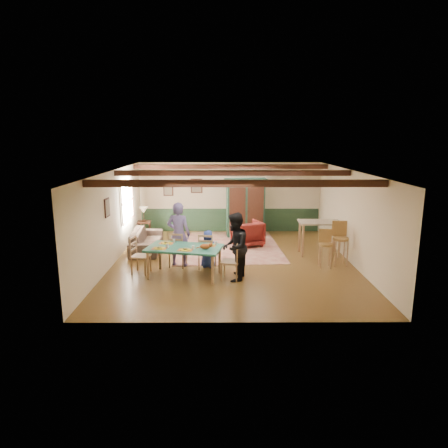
{
  "coord_description": "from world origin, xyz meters",
  "views": [
    {
      "loc": [
        -0.3,
        -11.41,
        3.65
      ],
      "look_at": [
        -0.26,
        0.02,
        1.15
      ],
      "focal_mm": 32.0,
      "sensor_mm": 36.0,
      "label": 1
    }
  ],
  "objects_px": {
    "dining_table": "(185,262)",
    "cat": "(205,246)",
    "armoire": "(245,208)",
    "armchair": "(247,233)",
    "dining_chair_far_left": "(178,249)",
    "person_woman": "(235,247)",
    "person_man": "(179,234)",
    "person_child": "(208,249)",
    "table_lamp": "(144,214)",
    "sofa": "(146,240)",
    "bar_stool_right": "(340,244)",
    "dining_chair_far_right": "(207,251)",
    "dining_chair_end_right": "(230,261)",
    "bar_stool_left": "(326,249)",
    "end_table": "(144,229)",
    "dining_chair_end_left": "(141,255)",
    "counter_table": "(319,238)"
  },
  "relations": [
    {
      "from": "dining_table",
      "to": "sofa",
      "type": "bearing_deg",
      "value": 120.29
    },
    {
      "from": "person_woman",
      "to": "bar_stool_right",
      "type": "bearing_deg",
      "value": 122.8
    },
    {
      "from": "dining_table",
      "to": "person_man",
      "type": "relative_size",
      "value": 1.04
    },
    {
      "from": "cat",
      "to": "counter_table",
      "type": "height_order",
      "value": "counter_table"
    },
    {
      "from": "dining_chair_end_right",
      "to": "cat",
      "type": "xyz_separation_m",
      "value": [
        -0.65,
        0.02,
        0.39
      ]
    },
    {
      "from": "dining_chair_end_right",
      "to": "table_lamp",
      "type": "xyz_separation_m",
      "value": [
        -3.1,
        4.5,
        0.36
      ]
    },
    {
      "from": "person_woman",
      "to": "armchair",
      "type": "bearing_deg",
      "value": -177.54
    },
    {
      "from": "armchair",
      "to": "bar_stool_left",
      "type": "bearing_deg",
      "value": 109.23
    },
    {
      "from": "person_woman",
      "to": "dining_chair_end_left",
      "type": "bearing_deg",
      "value": -90.0
    },
    {
      "from": "dining_chair_far_left",
      "to": "table_lamp",
      "type": "relative_size",
      "value": 1.86
    },
    {
      "from": "dining_chair_far_left",
      "to": "armchair",
      "type": "relative_size",
      "value": 1.09
    },
    {
      "from": "dining_chair_far_right",
      "to": "sofa",
      "type": "relative_size",
      "value": 0.45
    },
    {
      "from": "dining_chair_end_right",
      "to": "table_lamp",
      "type": "bearing_deg",
      "value": -133.81
    },
    {
      "from": "bar_stool_right",
      "to": "dining_table",
      "type": "bearing_deg",
      "value": -167.56
    },
    {
      "from": "person_woman",
      "to": "sofa",
      "type": "xyz_separation_m",
      "value": [
        -2.81,
        2.83,
        -0.56
      ]
    },
    {
      "from": "cat",
      "to": "end_table",
      "type": "bearing_deg",
      "value": 130.28
    },
    {
      "from": "dining_chair_far_left",
      "to": "bar_stool_right",
      "type": "distance_m",
      "value": 4.67
    },
    {
      "from": "person_man",
      "to": "person_child",
      "type": "xyz_separation_m",
      "value": [
        0.84,
        -0.17,
        -0.39
      ]
    },
    {
      "from": "dining_chair_end_left",
      "to": "armchair",
      "type": "relative_size",
      "value": 1.09
    },
    {
      "from": "cat",
      "to": "armoire",
      "type": "xyz_separation_m",
      "value": [
        1.3,
        4.71,
        0.17
      ]
    },
    {
      "from": "bar_stool_right",
      "to": "person_woman",
      "type": "bearing_deg",
      "value": -158.23
    },
    {
      "from": "dining_chair_far_right",
      "to": "dining_table",
      "type": "bearing_deg",
      "value": 60.95
    },
    {
      "from": "armchair",
      "to": "person_woman",
      "type": "bearing_deg",
      "value": 58.77
    },
    {
      "from": "person_woman",
      "to": "dining_table",
      "type": "bearing_deg",
      "value": -90.0
    },
    {
      "from": "end_table",
      "to": "bar_stool_right",
      "type": "height_order",
      "value": "bar_stool_right"
    },
    {
      "from": "armoire",
      "to": "armchair",
      "type": "relative_size",
      "value": 2.3
    },
    {
      "from": "dining_table",
      "to": "cat",
      "type": "relative_size",
      "value": 5.0
    },
    {
      "from": "dining_chair_far_left",
      "to": "table_lamp",
      "type": "distance_m",
      "value": 3.79
    },
    {
      "from": "dining_chair_end_left",
      "to": "armchair",
      "type": "height_order",
      "value": "dining_chair_end_left"
    },
    {
      "from": "dining_chair_end_left",
      "to": "cat",
      "type": "relative_size",
      "value": 2.64
    },
    {
      "from": "cat",
      "to": "armoire",
      "type": "relative_size",
      "value": 0.18
    },
    {
      "from": "armoire",
      "to": "armchair",
      "type": "xyz_separation_m",
      "value": [
        0.0,
        -1.39,
        -0.65
      ]
    },
    {
      "from": "person_man",
      "to": "table_lamp",
      "type": "height_order",
      "value": "person_man"
    },
    {
      "from": "dining_chair_far_left",
      "to": "person_woman",
      "type": "distance_m",
      "value": 1.97
    },
    {
      "from": "person_man",
      "to": "dining_chair_end_right",
      "type": "bearing_deg",
      "value": 152.7
    },
    {
      "from": "person_woman",
      "to": "bar_stool_right",
      "type": "height_order",
      "value": "person_woman"
    },
    {
      "from": "sofa",
      "to": "bar_stool_right",
      "type": "relative_size",
      "value": 1.77
    },
    {
      "from": "dining_chair_far_right",
      "to": "person_child",
      "type": "bearing_deg",
      "value": -90.0
    },
    {
      "from": "cat",
      "to": "dining_chair_far_left",
      "type": "bearing_deg",
      "value": 139.2
    },
    {
      "from": "person_child",
      "to": "bar_stool_right",
      "type": "bearing_deg",
      "value": -165.87
    },
    {
      "from": "sofa",
      "to": "end_table",
      "type": "distance_m",
      "value": 1.74
    },
    {
      "from": "table_lamp",
      "to": "bar_stool_left",
      "type": "relative_size",
      "value": 0.5
    },
    {
      "from": "dining_chair_end_right",
      "to": "armoire",
      "type": "bearing_deg",
      "value": -176.16
    },
    {
      "from": "dining_table",
      "to": "sofa",
      "type": "height_order",
      "value": "dining_table"
    },
    {
      "from": "table_lamp",
      "to": "dining_chair_far_left",
      "type": "bearing_deg",
      "value": -64.53
    },
    {
      "from": "dining_chair_end_left",
      "to": "end_table",
      "type": "relative_size",
      "value": 1.71
    },
    {
      "from": "dining_chair_end_right",
      "to": "armchair",
      "type": "distance_m",
      "value": 3.4
    },
    {
      "from": "dining_chair_end_right",
      "to": "person_man",
      "type": "bearing_deg",
      "value": -117.3
    },
    {
      "from": "person_man",
      "to": "armchair",
      "type": "distance_m",
      "value": 3.06
    },
    {
      "from": "dining_chair_far_right",
      "to": "bar_stool_left",
      "type": "distance_m",
      "value": 3.35
    }
  ]
}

